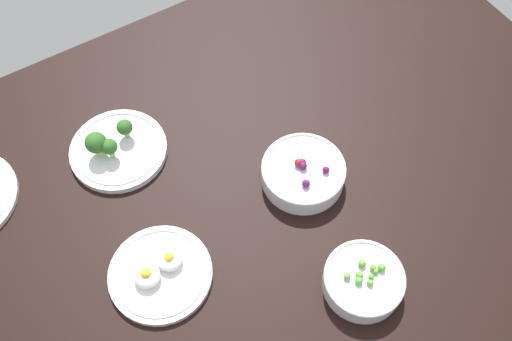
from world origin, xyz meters
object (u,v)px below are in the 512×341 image
at_px(bowl_berries, 303,173).
at_px(plate_eggs, 160,273).
at_px(plate_broccoli, 116,148).
at_px(bowl_peas, 363,281).

height_order(bowl_berries, plate_eggs, bowl_berries).
bearing_deg(plate_broccoli, bowl_berries, 138.82).
xyz_separation_m(plate_broccoli, bowl_berries, (-0.29, 0.26, 0.01)).
bearing_deg(bowl_berries, plate_eggs, 5.64).
distance_m(plate_broccoli, bowl_berries, 0.39).
bearing_deg(plate_eggs, bowl_peas, 145.23).
height_order(bowl_peas, bowl_berries, bowl_berries).
height_order(plate_broccoli, bowl_peas, plate_broccoli).
relative_size(plate_broccoli, plate_eggs, 1.05).
bearing_deg(plate_eggs, plate_broccoli, -99.00).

